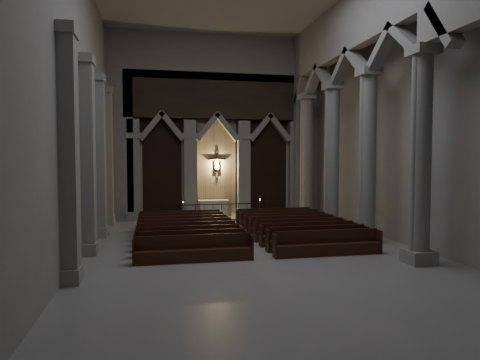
% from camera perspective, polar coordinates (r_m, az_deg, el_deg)
% --- Properties ---
extents(room, '(24.00, 24.10, 12.00)m').
position_cam_1_polar(room, '(17.52, 2.67, 15.03)').
color(room, gray).
rests_on(room, ground).
extents(sanctuary_wall, '(14.00, 0.77, 12.00)m').
position_cam_1_polar(sanctuary_wall, '(28.58, -3.09, 8.35)').
color(sanctuary_wall, gray).
rests_on(sanctuary_wall, ground).
extents(right_arcade, '(1.00, 24.00, 12.00)m').
position_cam_1_polar(right_arcade, '(20.76, 17.03, 13.64)').
color(right_arcade, gray).
rests_on(right_arcade, ground).
extents(left_pilasters, '(0.60, 13.00, 8.03)m').
position_cam_1_polar(left_pilasters, '(20.27, -18.80, 2.73)').
color(left_pilasters, gray).
rests_on(left_pilasters, ground).
extents(sanctuary_step, '(8.50, 2.60, 0.15)m').
position_cam_1_polar(sanctuary_step, '(27.80, -2.76, -5.01)').
color(sanctuary_step, gray).
rests_on(sanctuary_step, ground).
extents(altar, '(1.98, 0.79, 1.00)m').
position_cam_1_polar(altar, '(28.29, -3.58, -3.69)').
color(altar, '#BDB6A6').
rests_on(altar, sanctuary_step).
extents(altar_rail, '(5.54, 0.09, 1.09)m').
position_cam_1_polar(altar_rail, '(26.84, -2.47, -3.90)').
color(altar_rail, black).
rests_on(altar_rail, ground).
extents(candle_stand_left, '(0.21, 0.21, 1.22)m').
position_cam_1_polar(candle_stand_left, '(26.66, -7.57, -4.82)').
color(candle_stand_left, '#B27A36').
rests_on(candle_stand_left, ground).
extents(candle_stand_right, '(0.22, 0.22, 1.28)m').
position_cam_1_polar(candle_stand_right, '(27.48, 2.66, -4.53)').
color(candle_stand_right, '#B27A36').
rests_on(candle_stand_right, ground).
extents(pews, '(9.93, 8.21, 1.01)m').
position_cam_1_polar(pews, '(20.65, 0.37, -7.09)').
color(pews, black).
rests_on(pews, ground).
extents(worshipper, '(0.48, 0.41, 1.13)m').
position_cam_1_polar(worshipper, '(24.04, 1.97, -5.10)').
color(worshipper, black).
rests_on(worshipper, ground).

